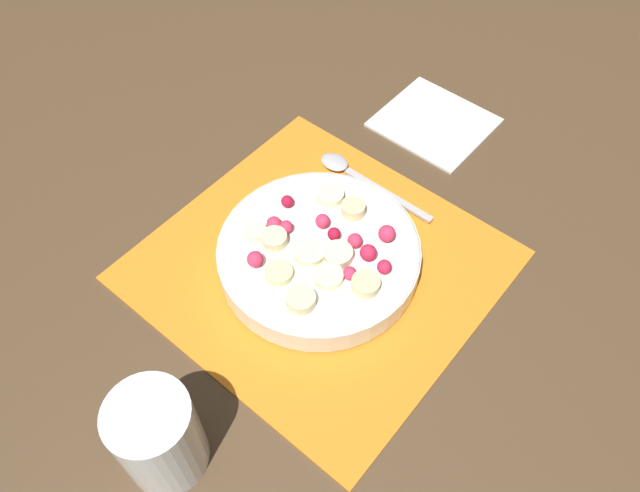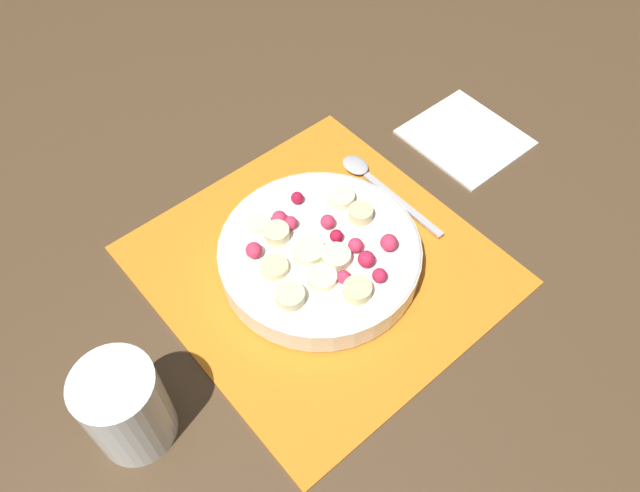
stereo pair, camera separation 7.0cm
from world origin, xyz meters
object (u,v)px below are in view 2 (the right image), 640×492
object	(u,v)px
fruit_bowl	(320,257)
spoon	(371,178)
napkin	(465,136)
drinking_glass	(126,407)

from	to	relation	value
fruit_bowl	spoon	distance (m)	0.16
fruit_bowl	napkin	distance (m)	0.30
spoon	drinking_glass	world-z (taller)	drinking_glass
napkin	fruit_bowl	bearing A→B (deg)	-82.92
drinking_glass	fruit_bowl	bearing A→B (deg)	96.14
napkin	drinking_glass	bearing A→B (deg)	-83.36
drinking_glass	napkin	world-z (taller)	drinking_glass
spoon	fruit_bowl	bearing A→B (deg)	113.97
fruit_bowl	napkin	bearing A→B (deg)	97.08
fruit_bowl	drinking_glass	size ratio (longest dim) A/B	2.15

